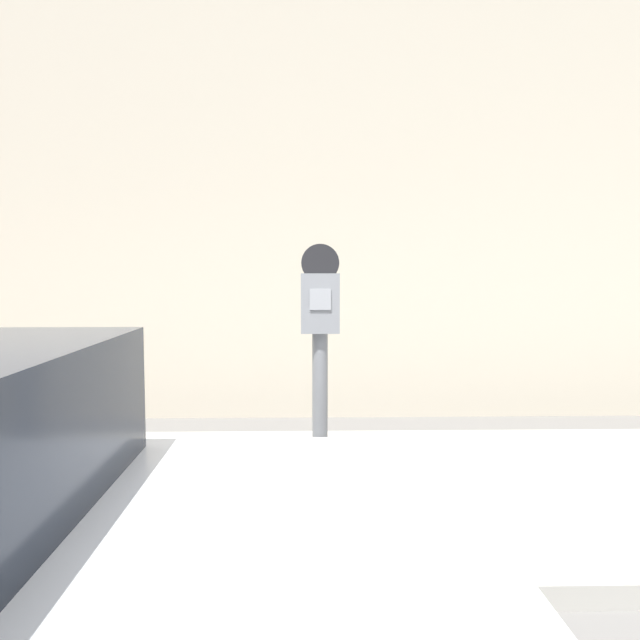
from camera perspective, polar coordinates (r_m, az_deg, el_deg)
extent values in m
cube|color=#ADAAA3|center=(4.41, -6.38, -15.48)|extent=(24.00, 2.80, 0.12)
cube|color=beige|center=(6.80, -4.61, 12.90)|extent=(24.00, 0.30, 5.12)
cylinder|color=slate|center=(3.19, 0.00, -11.40)|extent=(0.08, 0.08, 1.14)
cube|color=slate|center=(3.07, 0.00, 1.56)|extent=(0.19, 0.15, 0.29)
cube|color=gray|center=(2.99, 0.03, 1.90)|extent=(0.10, 0.01, 0.10)
cylinder|color=black|center=(3.06, 0.00, 5.23)|extent=(0.18, 0.12, 0.18)
cylinder|color=black|center=(2.82, -8.46, -22.14)|extent=(0.61, 0.23, 0.61)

